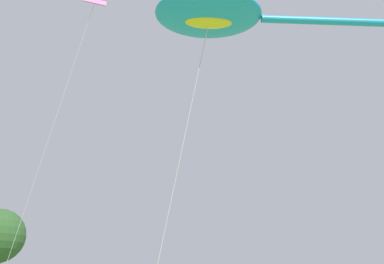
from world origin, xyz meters
name	(u,v)px	position (x,y,z in m)	size (l,w,h in m)	color
big_show_kite	(214,15)	(0.41, 6.80, 10.91)	(8.24, 6.93, 11.30)	#1E8CBF
small_kite_box_yellow	(90,15)	(-1.93, 11.55, 12.30)	(2.01, 4.05, 13.28)	pink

